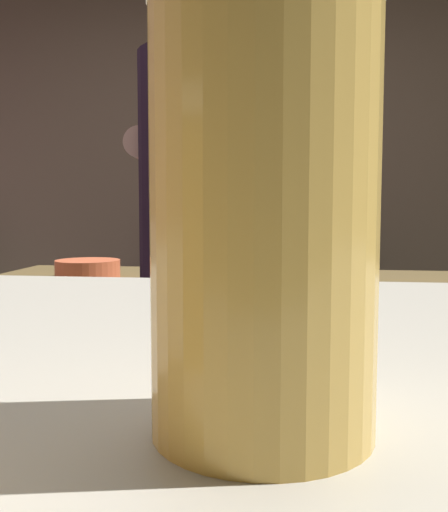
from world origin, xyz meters
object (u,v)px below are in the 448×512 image
bartender (207,263)px  bottle_hot_sauce (214,209)px  chefs_knife (315,280)px  mixing_bowl (88,269)px  bottle_olive_oil (248,211)px  bottle_vinegar (314,211)px  pint_glass_far (264,198)px  bottle_soy (247,205)px

bartender → bottle_hot_sauce: bearing=1.1°
chefs_knife → mixing_bowl: bearing=178.6°
bottle_olive_oil → bottle_hot_sauce: bearing=-142.3°
bottle_hot_sauce → bartender: bearing=-82.0°
mixing_bowl → bottle_vinegar: 1.72m
pint_glass_far → mixing_bowl: bearing=112.5°
chefs_knife → bottle_vinegar: bearing=87.1°
mixing_bowl → bottle_soy: bottle_soy is taller
bottle_soy → bottle_vinegar: 0.41m
bartender → chefs_knife: (0.28, 0.40, -0.09)m
bottle_soy → bottle_olive_oil: bottle_soy is taller
bottle_vinegar → bottle_olive_oil: bearing=-178.5°
pint_glass_far → bottle_soy: bearing=95.4°
bottle_soy → bottle_hot_sauce: bearing=171.1°
bottle_hot_sauce → bottle_olive_oil: size_ratio=1.19×
bottle_olive_oil → pint_glass_far: bearing=-84.7°
pint_glass_far → bottle_olive_oil: bearing=95.3°
chefs_knife → bottle_hot_sauce: 1.48m
bartender → bottle_vinegar: (0.30, 1.92, 0.11)m
chefs_knife → bottle_hot_sauce: (-0.53, 1.37, 0.21)m
mixing_bowl → chefs_knife: size_ratio=0.88×
bottle_soy → bottle_olive_oil: 0.17m
bottle_hot_sauce → bottle_vinegar: size_ratio=1.21×
mixing_bowl → bottle_soy: bearing=73.3°
chefs_knife → bottle_olive_oil: size_ratio=1.33×
bartender → bottle_hot_sauce: size_ratio=8.10×
bartender → bottle_vinegar: bartender is taller
chefs_knife → bottle_soy: bearing=102.3°
bartender → bottle_olive_oil: 1.92m
bottle_olive_oil → bottle_vinegar: (0.38, 0.01, -0.00)m
bottle_olive_oil → chefs_knife: bearing=-76.9°
mixing_bowl → bottle_soy: 1.42m
bottle_soy → bottle_vinegar: size_ratio=1.50×
bartender → pint_glass_far: size_ratio=11.78×
pint_glass_far → bottle_vinegar: 3.18m
bottle_soy → bottle_vinegar: bearing=25.9°
pint_glass_far → bottle_hot_sauce: 3.07m
pint_glass_far → bottle_vinegar: size_ratio=0.83×
mixing_bowl → bottle_hot_sauce: bearing=81.1°
mixing_bowl → bottle_vinegar: bottle_vinegar is taller
pint_glass_far → bottle_vinegar: pint_glass_far is taller
bottle_hot_sauce → bottle_olive_oil: bottle_hot_sauce is taller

